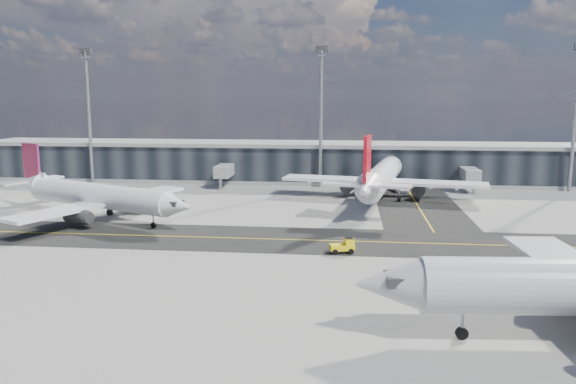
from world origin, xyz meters
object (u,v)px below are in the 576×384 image
object	(u,v)px
service_van	(399,188)
baggage_tug	(344,246)
airliner_redtail	(382,177)
airliner_af	(96,196)

from	to	relation	value
service_van	baggage_tug	bearing A→B (deg)	-116.74
airliner_redtail	service_van	size ratio (longest dim) A/B	8.40
airliner_redtail	service_van	bearing A→B (deg)	77.96
service_van	airliner_af	bearing A→B (deg)	-161.82
baggage_tug	service_van	world-z (taller)	baggage_tug
airliner_redtail	service_van	distance (m)	11.34
airliner_redtail	baggage_tug	xyz separation A→B (m)	(-6.39, -35.74, -3.40)
airliner_af	baggage_tug	distance (m)	41.46
airliner_af	airliner_redtail	size ratio (longest dim) A/B	0.81
airliner_af	baggage_tug	bearing A→B (deg)	92.97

